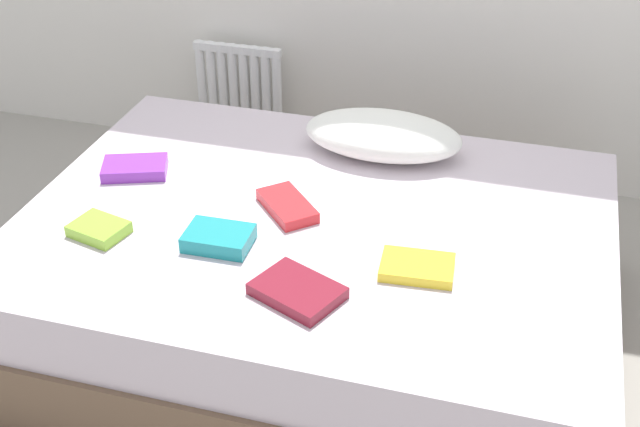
{
  "coord_description": "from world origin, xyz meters",
  "views": [
    {
      "loc": [
        0.66,
        -2.25,
        2.01
      ],
      "look_at": [
        0.0,
        0.05,
        0.48
      ],
      "focal_mm": 46.6,
      "sensor_mm": 36.0,
      "label": 1
    }
  ],
  "objects_px": {
    "textbook_lime": "(99,229)",
    "textbook_purple": "(135,168)",
    "bed": "(316,276)",
    "textbook_maroon": "(297,291)",
    "radiator": "(239,91)",
    "textbook_teal": "(219,238)",
    "textbook_red": "(287,206)",
    "pillow": "(383,135)",
    "textbook_yellow": "(417,267)"
  },
  "relations": [
    {
      "from": "pillow",
      "to": "textbook_red",
      "type": "xyz_separation_m",
      "value": [
        -0.22,
        -0.49,
        -0.06
      ]
    },
    {
      "from": "textbook_lime",
      "to": "textbook_purple",
      "type": "bearing_deg",
      "value": 113.85
    },
    {
      "from": "textbook_maroon",
      "to": "radiator",
      "type": "bearing_deg",
      "value": 139.64
    },
    {
      "from": "bed",
      "to": "textbook_teal",
      "type": "xyz_separation_m",
      "value": [
        -0.25,
        -0.25,
        0.28
      ]
    },
    {
      "from": "textbook_lime",
      "to": "textbook_maroon",
      "type": "relative_size",
      "value": 0.69
    },
    {
      "from": "pillow",
      "to": "textbook_yellow",
      "type": "xyz_separation_m",
      "value": [
        0.26,
        -0.72,
        -0.06
      ]
    },
    {
      "from": "radiator",
      "to": "textbook_maroon",
      "type": "distance_m",
      "value": 1.83
    },
    {
      "from": "textbook_red",
      "to": "textbook_maroon",
      "type": "relative_size",
      "value": 0.98
    },
    {
      "from": "textbook_maroon",
      "to": "textbook_teal",
      "type": "bearing_deg",
      "value": 173.65
    },
    {
      "from": "radiator",
      "to": "textbook_purple",
      "type": "distance_m",
      "value": 1.11
    },
    {
      "from": "textbook_purple",
      "to": "radiator",
      "type": "bearing_deg",
      "value": 70.34
    },
    {
      "from": "textbook_teal",
      "to": "textbook_red",
      "type": "xyz_separation_m",
      "value": [
        0.15,
        0.25,
        -0.01
      ]
    },
    {
      "from": "textbook_purple",
      "to": "textbook_yellow",
      "type": "bearing_deg",
      "value": -36.55
    },
    {
      "from": "textbook_maroon",
      "to": "textbook_purple",
      "type": "xyz_separation_m",
      "value": [
        -0.79,
        0.53,
        0.0
      ]
    },
    {
      "from": "radiator",
      "to": "textbook_maroon",
      "type": "bearing_deg",
      "value": -63.74
    },
    {
      "from": "radiator",
      "to": "textbook_teal",
      "type": "height_order",
      "value": "radiator"
    },
    {
      "from": "pillow",
      "to": "textbook_teal",
      "type": "relative_size",
      "value": 2.87
    },
    {
      "from": "bed",
      "to": "textbook_lime",
      "type": "height_order",
      "value": "textbook_lime"
    },
    {
      "from": "pillow",
      "to": "textbook_teal",
      "type": "height_order",
      "value": "pillow"
    },
    {
      "from": "radiator",
      "to": "textbook_yellow",
      "type": "xyz_separation_m",
      "value": [
        1.12,
        -1.42,
        0.17
      ]
    },
    {
      "from": "textbook_red",
      "to": "pillow",
      "type": "bearing_deg",
      "value": 112.96
    },
    {
      "from": "textbook_yellow",
      "to": "textbook_teal",
      "type": "height_order",
      "value": "textbook_teal"
    },
    {
      "from": "bed",
      "to": "textbook_maroon",
      "type": "xyz_separation_m",
      "value": [
        0.07,
        -0.43,
        0.27
      ]
    },
    {
      "from": "radiator",
      "to": "textbook_purple",
      "type": "xyz_separation_m",
      "value": [
        0.02,
        -1.1,
        0.18
      ]
    },
    {
      "from": "bed",
      "to": "textbook_lime",
      "type": "distance_m",
      "value": 0.76
    },
    {
      "from": "radiator",
      "to": "textbook_yellow",
      "type": "relative_size",
      "value": 2.12
    },
    {
      "from": "textbook_yellow",
      "to": "textbook_maroon",
      "type": "bearing_deg",
      "value": -150.3
    },
    {
      "from": "textbook_lime",
      "to": "textbook_teal",
      "type": "xyz_separation_m",
      "value": [
        0.4,
        0.05,
        0.01
      ]
    },
    {
      "from": "bed",
      "to": "textbook_red",
      "type": "xyz_separation_m",
      "value": [
        -0.1,
        0.01,
        0.27
      ]
    },
    {
      "from": "textbook_lime",
      "to": "textbook_red",
      "type": "relative_size",
      "value": 0.71
    },
    {
      "from": "textbook_maroon",
      "to": "bed",
      "type": "bearing_deg",
      "value": 122.41
    },
    {
      "from": "radiator",
      "to": "textbook_yellow",
      "type": "bearing_deg",
      "value": -51.67
    },
    {
      "from": "radiator",
      "to": "textbook_red",
      "type": "relative_size",
      "value": 1.96
    },
    {
      "from": "textbook_teal",
      "to": "textbook_yellow",
      "type": "bearing_deg",
      "value": 1.36
    },
    {
      "from": "textbook_yellow",
      "to": "textbook_lime",
      "type": "relative_size",
      "value": 1.3
    },
    {
      "from": "textbook_teal",
      "to": "textbook_maroon",
      "type": "bearing_deg",
      "value": -31.27
    },
    {
      "from": "bed",
      "to": "radiator",
      "type": "distance_m",
      "value": 1.41
    },
    {
      "from": "bed",
      "to": "textbook_purple",
      "type": "height_order",
      "value": "textbook_purple"
    },
    {
      "from": "bed",
      "to": "textbook_teal",
      "type": "bearing_deg",
      "value": -135.37
    },
    {
      "from": "bed",
      "to": "radiator",
      "type": "height_order",
      "value": "radiator"
    },
    {
      "from": "textbook_teal",
      "to": "textbook_maroon",
      "type": "distance_m",
      "value": 0.37
    },
    {
      "from": "pillow",
      "to": "textbook_maroon",
      "type": "bearing_deg",
      "value": -93.11
    },
    {
      "from": "radiator",
      "to": "textbook_red",
      "type": "distance_m",
      "value": 1.36
    },
    {
      "from": "textbook_maroon",
      "to": "textbook_purple",
      "type": "distance_m",
      "value": 0.95
    },
    {
      "from": "pillow",
      "to": "textbook_purple",
      "type": "height_order",
      "value": "pillow"
    },
    {
      "from": "textbook_teal",
      "to": "textbook_purple",
      "type": "distance_m",
      "value": 0.58
    },
    {
      "from": "radiator",
      "to": "pillow",
      "type": "relative_size",
      "value": 0.79
    },
    {
      "from": "textbook_lime",
      "to": "textbook_red",
      "type": "distance_m",
      "value": 0.62
    },
    {
      "from": "bed",
      "to": "textbook_purple",
      "type": "bearing_deg",
      "value": 172.12
    },
    {
      "from": "textbook_lime",
      "to": "textbook_purple",
      "type": "xyz_separation_m",
      "value": [
        -0.07,
        0.4,
        0.0
      ]
    }
  ]
}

